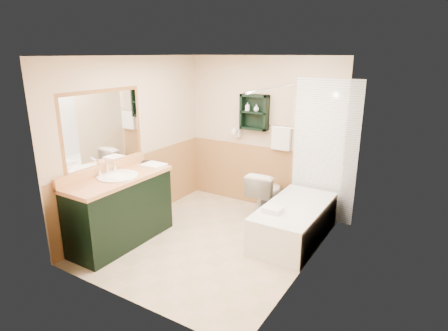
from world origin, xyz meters
TOP-DOWN VIEW (x-y plane):
  - floor at (0.00, 0.00)m, footprint 3.00×3.00m
  - back_wall at (0.00, 1.52)m, footprint 2.60×0.04m
  - left_wall at (-1.32, 0.00)m, footprint 0.04×3.00m
  - right_wall at (1.32, 0.00)m, footprint 0.04×3.00m
  - ceiling at (0.00, 0.00)m, footprint 2.60×3.00m
  - wainscot_left at (-1.29, 0.00)m, footprint 2.98×2.98m
  - wainscot_back at (0.00, 1.49)m, footprint 2.58×2.58m
  - mirror_frame at (-1.27, -0.55)m, footprint 1.30×1.30m
  - mirror_glass at (-1.27, -0.55)m, footprint 1.20×1.20m
  - tile_right at (1.28, 0.75)m, footprint 1.50×1.50m
  - tile_back at (1.03, 1.48)m, footprint 0.95×0.95m
  - tile_accent at (1.27, 0.75)m, footprint 1.50×1.50m
  - wall_shelf at (-0.10, 1.41)m, footprint 0.45×0.15m
  - hair_dryer at (-0.40, 1.43)m, footprint 0.10×0.24m
  - towel_bar at (0.35, 1.45)m, footprint 0.40×0.06m
  - curtain_rod at (0.53, 0.75)m, footprint 0.03×1.60m
  - shower_curtain at (0.53, 0.92)m, footprint 1.05×1.05m
  - vanity at (-0.99, -0.63)m, footprint 0.59×1.45m
  - bathtub at (0.93, 0.65)m, footprint 0.73×1.50m
  - toilet at (0.28, 1.12)m, footprint 0.45×0.76m
  - counter_towel at (-0.89, -0.06)m, footprint 0.31×0.24m
  - vanity_book at (-1.16, -0.03)m, footprint 0.14×0.10m
  - tub_towel at (0.77, 0.28)m, footprint 0.23×0.19m
  - soap_bottle_a at (-0.22, 1.40)m, footprint 0.08×0.14m
  - soap_bottle_b at (-0.06, 1.40)m, footprint 0.11×0.13m

SIDE VIEW (x-z plane):
  - floor at x=0.00m, z-range 0.00..0.00m
  - bathtub at x=0.93m, z-range 0.00..0.49m
  - toilet at x=0.28m, z-range 0.00..0.73m
  - vanity at x=-0.99m, z-range 0.00..0.92m
  - wainscot_left at x=-1.29m, z-range 0.00..1.00m
  - wainscot_back at x=0.00m, z-range 0.00..1.00m
  - tub_towel at x=0.77m, z-range 0.49..0.56m
  - counter_towel at x=-0.89m, z-range 0.92..0.96m
  - vanity_book at x=-1.16m, z-range 0.92..1.12m
  - tile_right at x=1.28m, z-range 0.00..2.10m
  - tile_back at x=1.03m, z-range 0.00..2.10m
  - shower_curtain at x=0.53m, z-range 0.30..2.00m
  - back_wall at x=0.00m, z-range 0.00..2.40m
  - left_wall at x=-1.32m, z-range 0.00..2.40m
  - right_wall at x=1.32m, z-range 0.00..2.40m
  - hair_dryer at x=-0.40m, z-range 1.11..1.29m
  - towel_bar at x=0.35m, z-range 1.15..1.55m
  - mirror_frame at x=-1.27m, z-range 1.00..2.00m
  - mirror_glass at x=-1.27m, z-range 1.05..1.95m
  - wall_shelf at x=-0.10m, z-range 1.27..1.83m
  - soap_bottle_a at x=-0.22m, z-range 1.56..1.62m
  - soap_bottle_b at x=-0.06m, z-range 1.56..1.65m
  - tile_accent at x=1.27m, z-range 1.85..1.95m
  - curtain_rod at x=0.53m, z-range 1.98..2.02m
  - ceiling at x=0.00m, z-range 2.40..2.44m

